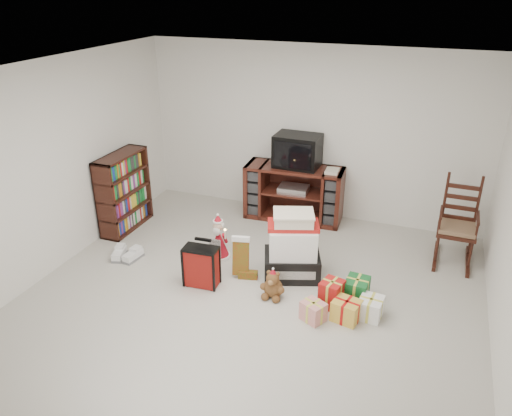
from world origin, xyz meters
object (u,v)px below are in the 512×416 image
(gift_pile, at_px, (292,249))
(crt_television, at_px, (297,151))
(gift_cluster, at_px, (345,303))
(santa_figurine, at_px, (285,251))
(mrs_claus_figurine, at_px, (219,241))
(sneaker_pair, at_px, (126,255))
(tv_stand, at_px, (294,193))
(rocking_chair, at_px, (456,231))
(teddy_bear, at_px, (273,286))
(bookshelf, at_px, (124,193))
(red_suitcase, at_px, (201,266))

(gift_pile, distance_m, crt_television, 1.78)
(gift_cluster, bearing_deg, gift_pile, 145.86)
(santa_figurine, relative_size, mrs_claus_figurine, 1.05)
(sneaker_pair, relative_size, crt_television, 0.59)
(tv_stand, height_order, rocking_chair, rocking_chair)
(teddy_bear, xyz_separation_m, santa_figurine, (-0.06, 0.64, 0.10))
(mrs_claus_figurine, height_order, crt_television, crt_television)
(sneaker_pair, bearing_deg, gift_pile, 2.76)
(tv_stand, bearing_deg, bookshelf, -155.28)
(teddy_bear, xyz_separation_m, sneaker_pair, (-2.05, 0.13, -0.09))
(gift_pile, bearing_deg, red_suitcase, -168.03)
(gift_pile, xyz_separation_m, sneaker_pair, (-2.11, -0.37, -0.31))
(bookshelf, height_order, teddy_bear, bookshelf)
(santa_figurine, xyz_separation_m, sneaker_pair, (-1.98, -0.51, -0.19))
(gift_pile, relative_size, sneaker_pair, 2.15)
(tv_stand, distance_m, teddy_bear, 2.10)
(teddy_bear, relative_size, sneaker_pair, 0.86)
(mrs_claus_figurine, height_order, gift_cluster, mrs_claus_figurine)
(mrs_claus_figurine, bearing_deg, santa_figurine, 3.11)
(red_suitcase, bearing_deg, bookshelf, 145.64)
(teddy_bear, bearing_deg, santa_figurine, 95.62)
(red_suitcase, bearing_deg, crt_television, 72.73)
(crt_television, bearing_deg, tv_stand, -112.46)
(gift_pile, distance_m, teddy_bear, 0.55)
(bookshelf, xyz_separation_m, santa_figurine, (2.48, -0.26, -0.29))
(bookshelf, relative_size, sneaker_pair, 2.89)
(bookshelf, height_order, gift_cluster, bookshelf)
(sneaker_pair, height_order, gift_cluster, gift_cluster)
(sneaker_pair, bearing_deg, tv_stand, 41.84)
(mrs_claus_figurine, relative_size, gift_cluster, 0.73)
(bookshelf, xyz_separation_m, crt_television, (2.17, 1.19, 0.51))
(bookshelf, distance_m, santa_figurine, 2.51)
(tv_stand, bearing_deg, sneaker_pair, -134.14)
(teddy_bear, height_order, mrs_claus_figurine, mrs_claus_figurine)
(rocking_chair, distance_m, santa_figurine, 2.18)
(tv_stand, bearing_deg, gift_pile, -77.00)
(mrs_claus_figurine, distance_m, crt_television, 1.80)
(mrs_claus_figurine, bearing_deg, gift_cluster, -18.82)
(red_suitcase, relative_size, santa_figurine, 0.91)
(tv_stand, height_order, gift_cluster, tv_stand)
(sneaker_pair, relative_size, gift_cluster, 0.46)
(gift_cluster, xyz_separation_m, crt_television, (-1.19, 2.10, 0.92))
(gift_pile, relative_size, crt_television, 1.28)
(santa_figurine, height_order, sneaker_pair, santa_figurine)
(bookshelf, height_order, crt_television, crt_television)
(rocking_chair, height_order, teddy_bear, rocking_chair)
(red_suitcase, bearing_deg, santa_figurine, 37.21)
(crt_television, bearing_deg, teddy_bear, -78.87)
(rocking_chair, xyz_separation_m, gift_pile, (-1.81, -1.12, -0.03))
(mrs_claus_figurine, xyz_separation_m, sneaker_pair, (-1.10, -0.46, -0.18))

